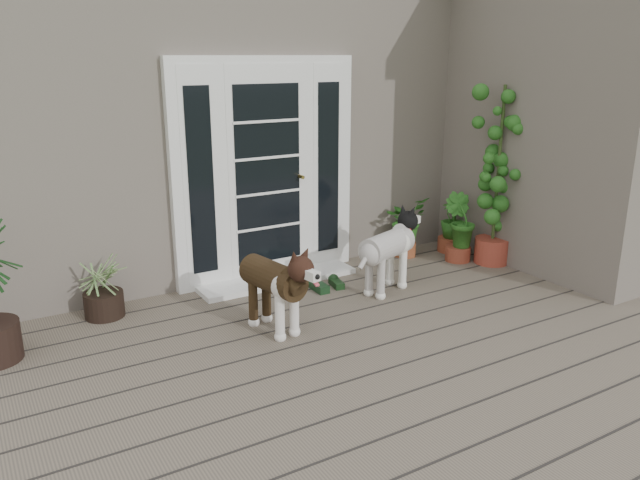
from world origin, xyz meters
TOP-DOWN VIEW (x-y plane):
  - deck at (0.00, 0.40)m, footprint 6.20×4.60m
  - house_main at (0.00, 4.65)m, footprint 7.40×4.00m
  - house_wing at (2.90, 1.50)m, footprint 1.60×2.40m
  - door_unit at (-0.20, 2.60)m, footprint 1.90×0.14m
  - door_step at (-0.20, 2.40)m, footprint 1.60×0.40m
  - brindle_dog at (-0.75, 1.40)m, footprint 0.48×0.85m
  - white_dog at (0.56, 1.64)m, footprint 0.86×0.59m
  - spider_plant at (-1.86, 2.40)m, footprint 0.65×0.65m
  - herb_a at (1.39, 2.40)m, footprint 0.57×0.57m
  - herb_b at (1.78, 1.97)m, footprint 0.49×0.49m
  - herb_c at (1.96, 2.27)m, footprint 0.32×0.32m
  - sapling at (2.05, 1.74)m, footprint 0.68×0.68m
  - clog_left at (0.03, 1.99)m, footprint 0.16×0.31m
  - clog_right at (0.23, 1.99)m, footprint 0.17×0.28m

SIDE VIEW (x-z plane):
  - deck at x=0.00m, z-range 0.00..0.12m
  - door_step at x=-0.20m, z-range 0.12..0.17m
  - clog_right at x=0.23m, z-range 0.12..0.20m
  - clog_left at x=0.03m, z-range 0.12..0.21m
  - herb_c at x=1.96m, z-range 0.12..0.60m
  - herb_b at x=1.78m, z-range 0.12..0.65m
  - herb_a at x=1.39m, z-range 0.12..0.71m
  - spider_plant at x=-1.86m, z-range 0.12..0.71m
  - white_dog at x=0.56m, z-range 0.12..0.78m
  - brindle_dog at x=-0.75m, z-range 0.12..0.79m
  - sapling at x=2.05m, z-range 0.12..2.06m
  - door_unit at x=-0.20m, z-range 0.12..2.27m
  - house_main at x=0.00m, z-range 0.00..3.10m
  - house_wing at x=2.90m, z-range 0.00..3.10m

